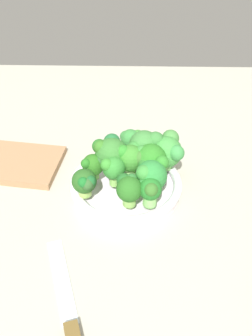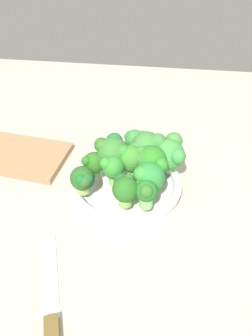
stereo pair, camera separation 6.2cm
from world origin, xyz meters
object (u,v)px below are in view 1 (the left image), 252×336
Objects in this scene: broccoli_floret_2 at (145,146)px; broccoli_floret_5 at (131,139)px; broccoli_floret_9 at (111,152)px; cutting_board at (3,162)px; broccoli_floret_8 at (150,160)px; broccoli_floret_7 at (129,188)px; knife at (71,324)px; broccoli_floret_0 at (151,174)px; broccoli_floret_3 at (150,190)px; broccoli_floret_4 at (85,182)px; bowl at (126,185)px; broccoli_floret_1 at (168,151)px; broccoli_floret_6 at (113,168)px; broccoli_floret_10 at (93,165)px; broccoli_floret_11 at (132,158)px.

broccoli_floret_2 is 4.85cm from broccoli_floret_5.
broccoli_floret_9 is 26.57cm from cutting_board.
broccoli_floret_8 is at bearing 103.11° from broccoli_floret_2.
broccoli_floret_5 is 0.98× the size of broccoli_floret_7.
broccoli_floret_7 reaches higher than knife.
broccoli_floret_0 is 0.90× the size of broccoli_floret_9.
broccoli_floret_4 is (12.27, -2.22, -0.17)cm from broccoli_floret_3.
broccoli_floret_2 is at bearing -160.85° from broccoli_floret_9.
broccoli_floret_8 reaches higher than broccoli_floret_5.
broccoli_floret_7 is (3.15, 11.89, -1.12)cm from broccoli_floret_2.
broccoli_floret_1 reaches higher than bowl.
broccoli_floret_8 reaches higher than broccoli_floret_0.
broccoli_floret_1 is at bearing -152.81° from broccoli_floret_6.
broccoli_floret_0 is 1.17× the size of broccoli_floret_5.
broccoli_floret_6 reaches higher than broccoli_floret_7.
broccoli_floret_5 is at bearing -76.76° from broccoli_floret_3.
broccoli_floret_2 is 1.48× the size of broccoli_floret_10.
broccoli_floret_5 is at bearing -107.76° from broccoli_floret_6.
broccoli_floret_8 is at bearing 176.22° from broccoli_floret_11.
broccoli_floret_8 is (3.80, 3.19, 0.07)cm from broccoli_floret_1.
bowl reaches higher than cutting_board.
broccoli_floret_11 is at bearing -67.63° from broccoli_floret_3.
broccoli_floret_11 is (3.63, -0.24, 0.28)cm from broccoli_floret_8.
knife is at bearing 64.90° from broccoli_floret_1.
broccoli_floret_3 is at bearing 112.37° from broccoli_floret_11.
broccoli_floret_2 is 7.37cm from broccoli_floret_9.
broccoli_floret_2 is 1.31× the size of broccoli_floret_5.
broccoli_floret_8 is (-4.71, -1.09, 5.96)cm from bowl.
broccoli_floret_8 is at bearing 168.44° from broccoli_floret_9.
broccoli_floret_4 is 1.06× the size of broccoli_floret_10.
broccoli_floret_4 is 0.78× the size of broccoli_floret_11.
broccoli_floret_0 is at bearing -172.11° from broccoli_floret_4.
broccoli_floret_2 is 4.17cm from broccoli_floret_8.
broccoli_floret_3 reaches higher than broccoli_floret_4.
broccoli_floret_11 reaches higher than broccoli_floret_0.
broccoli_floret_4 is 5.56cm from broccoli_floret_10.
broccoli_floret_1 is 1.32× the size of broccoli_floret_3.
broccoli_floret_0 is at bearing -94.59° from broccoli_floret_3.
broccoli_floret_3 is at bearing 103.24° from broccoli_floret_5.
broccoli_floret_0 is at bearing -114.86° from knife.
broccoli_floret_9 reaches higher than broccoli_floret_5.
broccoli_floret_6 is at bearing 46.13° from broccoli_floret_2.
broccoli_floret_5 is 0.93× the size of broccoli_floret_6.
broccoli_floret_1 reaches higher than broccoli_floret_11.
broccoli_floret_10 is at bearing 48.44° from broccoli_floret_5.
broccoli_floret_2 is 1.01× the size of broccoli_floret_9.
broccoli_floret_6 is at bearing 37.19° from broccoli_floret_11.
knife is at bearing 74.53° from broccoli_floret_11.
broccoli_floret_9 is (7.90, -1.62, 0.52)cm from broccoli_floret_8.
broccoli_floret_2 reaches higher than broccoli_floret_4.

